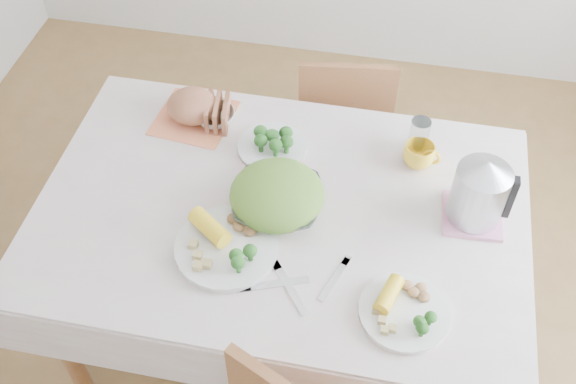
% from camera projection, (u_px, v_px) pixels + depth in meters
% --- Properties ---
extents(floor, '(3.60, 3.60, 0.00)m').
position_uv_depth(floor, '(282.00, 332.00, 2.64)').
color(floor, brown).
rests_on(floor, ground).
extents(dining_table, '(1.40, 0.90, 0.75)m').
position_uv_depth(dining_table, '(281.00, 279.00, 2.36)').
color(dining_table, brown).
rests_on(dining_table, floor).
extents(tablecloth, '(1.50, 1.00, 0.01)m').
position_uv_depth(tablecloth, '(280.00, 210.00, 2.07)').
color(tablecloth, beige).
rests_on(tablecloth, dining_table).
extents(chair_far, '(0.43, 0.43, 0.84)m').
position_uv_depth(chair_far, '(344.00, 112.00, 2.79)').
color(chair_far, brown).
rests_on(chair_far, floor).
extents(salad_bowl, '(0.29, 0.29, 0.07)m').
position_uv_depth(salad_bowl, '(277.00, 201.00, 2.04)').
color(salad_bowl, white).
rests_on(salad_bowl, tablecloth).
extents(dinner_plate_left, '(0.42, 0.42, 0.03)m').
position_uv_depth(dinner_plate_left, '(227.00, 248.00, 1.95)').
color(dinner_plate_left, white).
rests_on(dinner_plate_left, tablecloth).
extents(dinner_plate_right, '(0.35, 0.35, 0.02)m').
position_uv_depth(dinner_plate_right, '(404.00, 312.00, 1.81)').
color(dinner_plate_right, white).
rests_on(dinner_plate_right, tablecloth).
extents(broccoli_plate, '(0.23, 0.23, 0.02)m').
position_uv_depth(broccoli_plate, '(272.00, 148.00, 2.22)').
color(broccoli_plate, beige).
rests_on(broccoli_plate, tablecloth).
extents(napkin, '(0.28, 0.28, 0.00)m').
position_uv_depth(napkin, '(194.00, 118.00, 2.33)').
color(napkin, '#DB724A').
rests_on(napkin, tablecloth).
extents(bread_loaf, '(0.22, 0.22, 0.11)m').
position_uv_depth(bread_loaf, '(193.00, 106.00, 2.29)').
color(bread_loaf, brown).
rests_on(bread_loaf, napkin).
extents(fruit_bowl, '(0.15, 0.15, 0.04)m').
position_uv_depth(fruit_bowl, '(215.00, 117.00, 2.31)').
color(fruit_bowl, white).
rests_on(fruit_bowl, tablecloth).
extents(yellow_mug, '(0.12, 0.12, 0.08)m').
position_uv_depth(yellow_mug, '(419.00, 155.00, 2.16)').
color(yellow_mug, yellow).
rests_on(yellow_mug, tablecloth).
extents(glass_tumbler, '(0.06, 0.06, 0.12)m').
position_uv_depth(glass_tumbler, '(419.00, 135.00, 2.18)').
color(glass_tumbler, white).
rests_on(glass_tumbler, tablecloth).
extents(pink_tray, '(0.19, 0.19, 0.01)m').
position_uv_depth(pink_tray, '(472.00, 215.00, 2.04)').
color(pink_tray, pink).
rests_on(pink_tray, tablecloth).
extents(electric_kettle, '(0.18, 0.18, 0.23)m').
position_uv_depth(electric_kettle, '(480.00, 191.00, 1.95)').
color(electric_kettle, '#B2B5BA').
rests_on(electric_kettle, pink_tray).
extents(fork_left, '(0.14, 0.17, 0.00)m').
position_uv_depth(fork_left, '(289.00, 287.00, 1.87)').
color(fork_left, silver).
rests_on(fork_left, tablecloth).
extents(fork_right, '(0.07, 0.16, 0.00)m').
position_uv_depth(fork_right, '(334.00, 279.00, 1.89)').
color(fork_right, silver).
rests_on(fork_right, tablecloth).
extents(knife, '(0.19, 0.09, 0.00)m').
position_uv_depth(knife, '(275.00, 284.00, 1.88)').
color(knife, silver).
rests_on(knife, tablecloth).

